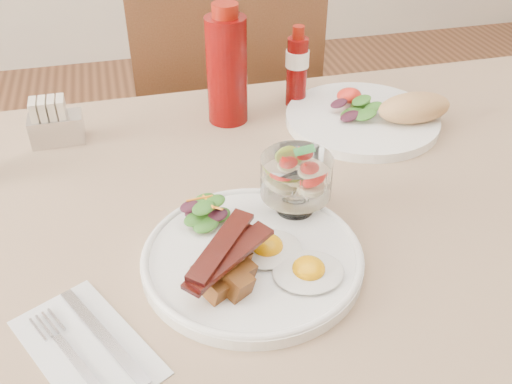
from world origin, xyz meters
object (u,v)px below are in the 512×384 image
(table, at_px, (309,261))
(fruit_cup, at_px, (296,177))
(ketchup_bottle, at_px, (227,68))
(main_plate, at_px, (252,258))
(second_plate, at_px, (374,115))
(hot_sauce_bottle, at_px, (297,68))
(chair_far, at_px, (224,130))
(sugar_caddy, at_px, (55,124))

(table, relative_size, fruit_cup, 13.60)
(fruit_cup, bearing_deg, ketchup_bottle, 95.47)
(main_plate, height_order, fruit_cup, fruit_cup)
(second_plate, distance_m, hot_sauce_bottle, 0.17)
(chair_far, xyz_separation_m, second_plate, (0.19, -0.44, 0.25))
(second_plate, height_order, ketchup_bottle, ketchup_bottle)
(chair_far, relative_size, second_plate, 3.31)
(chair_far, bearing_deg, sugar_caddy, -134.29)
(table, distance_m, main_plate, 0.16)
(hot_sauce_bottle, bearing_deg, sugar_caddy, -175.40)
(hot_sauce_bottle, bearing_deg, second_plate, -44.69)
(table, distance_m, fruit_cup, 0.16)
(chair_far, relative_size, hot_sauce_bottle, 6.16)
(main_plate, bearing_deg, second_plate, 45.24)
(fruit_cup, relative_size, second_plate, 0.35)
(ketchup_bottle, bearing_deg, main_plate, -97.45)
(chair_far, height_order, ketchup_bottle, ketchup_bottle)
(chair_far, height_order, hot_sauce_bottle, chair_far)
(hot_sauce_bottle, bearing_deg, chair_far, 103.72)
(second_plate, height_order, hot_sauce_bottle, hot_sauce_bottle)
(fruit_cup, bearing_deg, hot_sauce_bottle, 72.27)
(hot_sauce_bottle, bearing_deg, ketchup_bottle, -168.31)
(table, distance_m, ketchup_bottle, 0.36)
(main_plate, height_order, ketchup_bottle, ketchup_bottle)
(main_plate, xyz_separation_m, ketchup_bottle, (0.05, 0.38, 0.09))
(main_plate, xyz_separation_m, second_plate, (0.30, 0.30, 0.01))
(table, relative_size, hot_sauce_bottle, 8.80)
(sugar_caddy, bearing_deg, fruit_cup, -42.99)
(main_plate, relative_size, hot_sauce_bottle, 1.85)
(ketchup_bottle, bearing_deg, table, -79.61)
(second_plate, bearing_deg, sugar_caddy, 172.15)
(fruit_cup, xyz_separation_m, second_plate, (0.22, 0.22, -0.05))
(table, xyz_separation_m, fruit_cup, (-0.03, 0.00, 0.16))
(table, bearing_deg, ketchup_bottle, 100.39)
(hot_sauce_bottle, relative_size, sugar_caddy, 1.73)
(fruit_cup, bearing_deg, chair_far, 87.67)
(main_plate, distance_m, sugar_caddy, 0.45)
(main_plate, bearing_deg, ketchup_bottle, 82.55)
(main_plate, distance_m, second_plate, 0.42)
(second_plate, bearing_deg, ketchup_bottle, 161.72)
(chair_far, xyz_separation_m, ketchup_bottle, (-0.06, -0.36, 0.33))
(sugar_caddy, bearing_deg, hot_sauce_bottle, 4.12)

